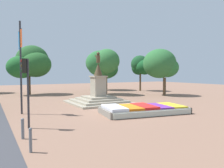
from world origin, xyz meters
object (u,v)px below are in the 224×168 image
(traffic_light_near_crossing, at_px, (26,80))
(kerb_bollard_mid_a, at_px, (23,128))
(flower_planter, at_px, (143,110))
(kerb_bollard_south, at_px, (31,139))
(banner_pole, at_px, (21,64))
(statue_monument, at_px, (98,96))

(traffic_light_near_crossing, bearing_deg, kerb_bollard_mid_a, -103.47)
(flower_planter, height_order, kerb_bollard_mid_a, kerb_bollard_mid_a)
(kerb_bollard_south, height_order, kerb_bollard_mid_a, kerb_bollard_mid_a)
(traffic_light_near_crossing, bearing_deg, flower_planter, 2.82)
(banner_pole, bearing_deg, kerb_bollard_mid_a, -96.85)
(flower_planter, relative_size, kerb_bollard_mid_a, 7.05)
(traffic_light_near_crossing, bearing_deg, statue_monument, 41.94)
(statue_monument, height_order, kerb_bollard_mid_a, statue_monument)
(kerb_bollard_south, relative_size, kerb_bollard_mid_a, 0.99)
(flower_planter, distance_m, banner_pole, 9.86)
(statue_monument, xyz_separation_m, kerb_bollard_mid_a, (-8.38, -9.06, -0.24))
(traffic_light_near_crossing, height_order, banner_pole, banner_pole)
(banner_pole, relative_size, kerb_bollard_south, 7.07)
(flower_planter, relative_size, banner_pole, 1.00)
(statue_monument, xyz_separation_m, banner_pole, (-7.57, -2.33, 3.02))
(flower_planter, distance_m, kerb_bollard_south, 9.93)
(statue_monument, height_order, kerb_bollard_south, statue_monument)
(flower_planter, bearing_deg, kerb_bollard_mid_a, -165.15)
(statue_monument, height_order, traffic_light_near_crossing, statue_monument)
(banner_pole, bearing_deg, statue_monument, 17.14)
(flower_planter, height_order, banner_pole, banner_pole)
(flower_planter, bearing_deg, kerb_bollard_south, -153.84)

